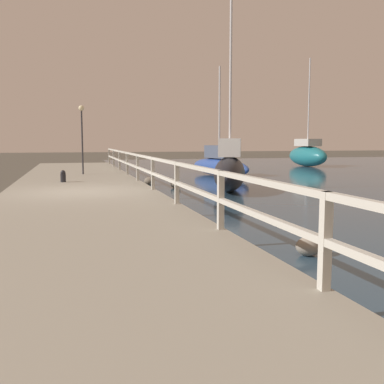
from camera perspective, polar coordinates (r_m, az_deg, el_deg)
The scene contains 11 objects.
ground_plane at distance 13.73m, azimuth -13.87°, elevation -1.29°, with size 120.00×120.00×0.00m, color #4C473D.
dock_walkway at distance 13.71m, azimuth -13.89°, elevation -0.62°, with size 4.52×36.00×0.32m.
railing at distance 13.84m, azimuth -5.00°, elevation 3.15°, with size 0.10×32.50×1.00m.
boulder_near_dock at distance 17.40m, azimuth -2.10°, elevation 1.00°, with size 0.39×0.35×0.30m.
boulder_upstream at distance 7.41m, azimuth 14.54°, elevation -6.71°, with size 0.40×0.36×0.30m.
boulder_far_strip at distance 18.54m, azimuth -5.42°, elevation 1.38°, with size 0.45×0.40×0.34m.
mooring_bollard at distance 17.01m, azimuth -16.05°, elevation 1.95°, with size 0.19×0.19×0.43m.
dock_lamp at distance 20.79m, azimuth -13.82°, elevation 8.25°, with size 0.24×0.24×3.06m.
sailboat_black at distance 16.48m, azimuth 4.81°, elevation 2.76°, with size 2.75×4.66×7.55m.
sailboat_teal at distance 33.15m, azimuth 14.45°, elevation 4.62°, with size 1.58×4.52×7.55m.
sailboat_blue at distance 23.32m, azimuth 3.47°, elevation 3.54°, with size 1.96×5.61×5.57m.
Camera 1 is at (-0.26, -13.60, 1.82)m, focal length 42.00 mm.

